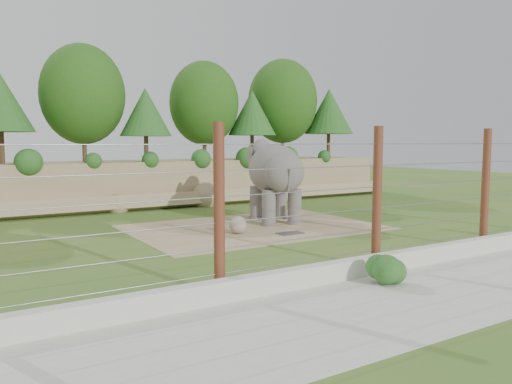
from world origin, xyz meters
TOP-DOWN VIEW (x-y plane):
  - ground at (0.00, 0.00)m, footprint 90.00×90.00m
  - back_embankment at (0.59, 12.68)m, footprint 30.00×5.52m
  - dirt_patch at (0.50, 3.00)m, footprint 10.00×7.00m
  - drain_grate at (0.91, 0.95)m, footprint 1.00×0.60m
  - elephant at (2.08, 3.78)m, footprint 3.02×4.80m
  - stone_ball at (-0.81, 2.03)m, footprint 0.69×0.69m
  - retaining_wall at (0.00, -5.00)m, footprint 26.00×0.35m
  - walkway at (0.00, -7.00)m, footprint 26.00×4.00m
  - barrier_fence at (0.00, -4.50)m, footprint 20.26×0.26m
  - walkway_shrub at (-1.00, -5.80)m, footprint 0.77×0.77m

SIDE VIEW (x-z plane):
  - ground at x=0.00m, z-range 0.00..0.00m
  - walkway at x=0.00m, z-range 0.00..0.01m
  - dirt_patch at x=0.50m, z-range 0.00..0.02m
  - drain_grate at x=0.91m, z-range 0.02..0.05m
  - retaining_wall at x=0.00m, z-range 0.00..0.50m
  - stone_ball at x=-0.81m, z-range 0.02..0.71m
  - walkway_shrub at x=-1.00m, z-range 0.01..0.78m
  - elephant at x=2.08m, z-range 0.00..3.61m
  - barrier_fence at x=0.00m, z-range 0.00..4.00m
  - back_embankment at x=0.59m, z-range -0.42..8.35m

